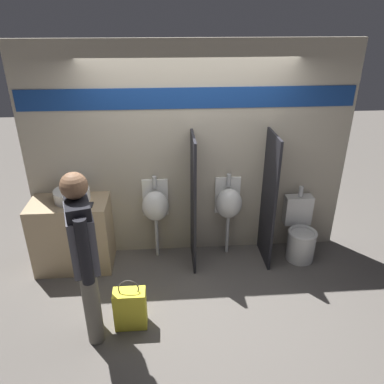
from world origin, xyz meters
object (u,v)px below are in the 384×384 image
object	(u,v)px
urinal_far	(229,203)
toilet	(300,234)
sink_basin	(72,195)
person_in_vest	(83,249)
urinal_near_counter	(155,206)
cell_phone	(90,205)
shopping_bag	(130,308)

from	to	relation	value
urinal_far	toilet	size ratio (longest dim) A/B	1.19
sink_basin	person_in_vest	world-z (taller)	person_in_vest
urinal_near_counter	urinal_far	size ratio (longest dim) A/B	1.00
sink_basin	urinal_near_counter	bearing A→B (deg)	5.39
sink_basin	cell_phone	size ratio (longest dim) A/B	3.04
sink_basin	shopping_bag	size ratio (longest dim) A/B	0.73
shopping_bag	sink_basin	bearing A→B (deg)	122.07
toilet	person_in_vest	world-z (taller)	person_in_vest
shopping_bag	toilet	bearing A→B (deg)	27.09
sink_basin	urinal_far	distance (m)	1.94
person_in_vest	cell_phone	bearing A→B (deg)	-8.48
urinal_near_counter	shopping_bag	xyz separation A→B (m)	(-0.26, -1.25, -0.51)
sink_basin	cell_phone	distance (m)	0.29
toilet	sink_basin	bearing A→B (deg)	178.70
shopping_bag	cell_phone	bearing A→B (deg)	116.47
cell_phone	shopping_bag	distance (m)	1.30
cell_phone	urinal_far	size ratio (longest dim) A/B	0.13
toilet	person_in_vest	bearing A→B (deg)	-154.73
urinal_far	toilet	world-z (taller)	urinal_far
toilet	shopping_bag	distance (m)	2.40
cell_phone	shopping_bag	xyz separation A→B (m)	(0.49, -0.99, -0.69)
sink_basin	toilet	world-z (taller)	sink_basin
sink_basin	toilet	xyz separation A→B (m)	(2.86, -0.06, -0.65)
person_in_vest	shopping_bag	xyz separation A→B (m)	(0.36, 0.08, -0.81)
urinal_far	toilet	bearing A→B (deg)	-9.57
toilet	cell_phone	bearing A→B (deg)	-177.85
person_in_vest	shopping_bag	distance (m)	0.88
cell_phone	urinal_near_counter	size ratio (longest dim) A/B	0.13
urinal_far	toilet	distance (m)	1.03
urinal_far	shopping_bag	distance (m)	1.80
urinal_near_counter	shopping_bag	size ratio (longest dim) A/B	1.91
cell_phone	urinal_near_counter	world-z (taller)	urinal_near_counter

